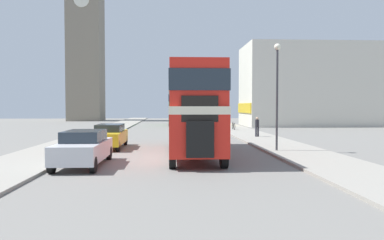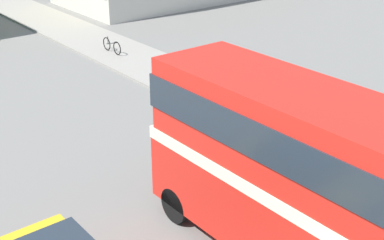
{
  "view_description": "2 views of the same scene",
  "coord_description": "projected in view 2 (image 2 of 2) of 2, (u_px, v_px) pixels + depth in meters",
  "views": [
    {
      "loc": [
        -0.19,
        -18.14,
        2.57
      ],
      "look_at": [
        0.94,
        1.7,
        1.82
      ],
      "focal_mm": 35.0,
      "sensor_mm": 36.0,
      "label": 1
    },
    {
      "loc": [
        -7.4,
        -3.6,
        8.53
      ],
      "look_at": [
        0.94,
        6.8,
        2.48
      ],
      "focal_mm": 50.0,
      "sensor_mm": 36.0,
      "label": 2
    }
  ],
  "objects": [
    {
      "name": "bicycle_on_pavement",
      "position": [
        112.0,
        46.0,
        28.11
      ],
      "size": [
        0.05,
        1.76,
        0.78
      ],
      "color": "black",
      "rests_on": "sidewalk_right"
    },
    {
      "name": "pedestrian_walking",
      "position": [
        233.0,
        81.0,
        21.75
      ],
      "size": [
        0.32,
        0.32,
        1.57
      ],
      "color": "#282833",
      "rests_on": "sidewalk_right"
    },
    {
      "name": "double_decker_bus",
      "position": [
        348.0,
        194.0,
        10.94
      ],
      "size": [
        2.43,
        10.96,
        4.47
      ],
      "color": "red",
      "rests_on": "ground_plane"
    }
  ]
}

